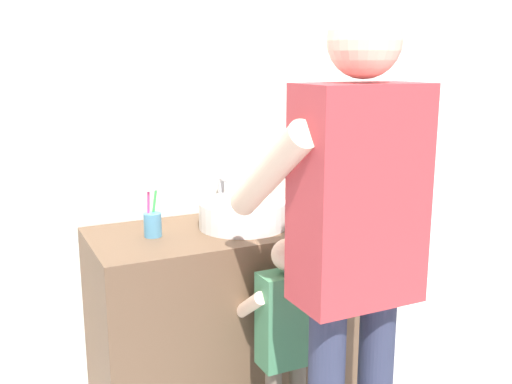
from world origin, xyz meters
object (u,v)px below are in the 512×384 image
toothbrush_cup (153,223)px  soap_bottle (320,201)px  adult_parent (354,227)px  child_toddler (285,332)px

toothbrush_cup → soap_bottle: toothbrush_cup is taller
toothbrush_cup → soap_bottle: bearing=-1.1°
soap_bottle → adult_parent: adult_parent is taller
toothbrush_cup → child_toddler: (0.38, -0.41, -0.36)m
toothbrush_cup → adult_parent: bearing=-58.6°
adult_parent → toothbrush_cup: bearing=121.4°
soap_bottle → adult_parent: size_ratio=0.10×
toothbrush_cup → adult_parent: adult_parent is taller
toothbrush_cup → child_toddler: toothbrush_cup is taller
child_toddler → adult_parent: (0.07, -0.31, 0.48)m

